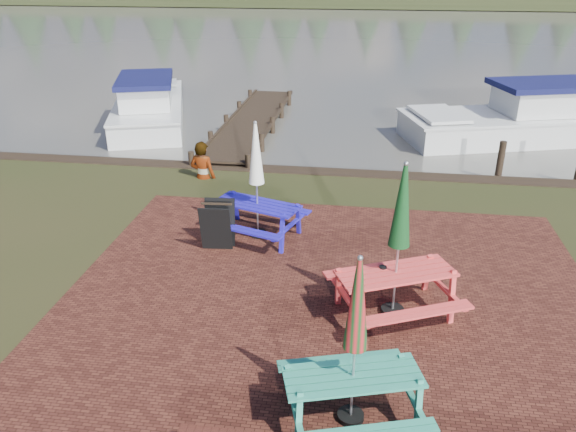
# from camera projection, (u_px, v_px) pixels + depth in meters

# --- Properties ---
(ground) EXTENTS (120.00, 120.00, 0.00)m
(ground) POSITION_uv_depth(u_px,v_px,m) (326.00, 328.00, 8.72)
(ground) COLOR black
(ground) RESTS_ON ground
(paving) EXTENTS (9.00, 7.50, 0.02)m
(paving) POSITION_uv_depth(u_px,v_px,m) (330.00, 293.00, 9.62)
(paving) COLOR #341510
(paving) RESTS_ON ground
(water) EXTENTS (120.00, 60.00, 0.02)m
(water) POSITION_uv_depth(u_px,v_px,m) (366.00, 35.00, 41.97)
(water) COLOR #4D4A42
(water) RESTS_ON ground
(picnic_table_teal) EXTENTS (2.01, 1.89, 2.30)m
(picnic_table_teal) POSITION_uv_depth(u_px,v_px,m) (353.00, 368.00, 6.67)
(picnic_table_teal) COLOR #2A8971
(picnic_table_teal) RESTS_ON ground
(picnic_table_red) EXTENTS (2.36, 2.26, 2.57)m
(picnic_table_red) POSITION_uv_depth(u_px,v_px,m) (397.00, 265.00, 8.71)
(picnic_table_red) COLOR #DF3B39
(picnic_table_red) RESTS_ON ground
(picnic_table_blue) EXTENTS (2.13, 2.01, 2.41)m
(picnic_table_blue) POSITION_uv_depth(u_px,v_px,m) (257.00, 198.00, 11.28)
(picnic_table_blue) COLOR #1F16A9
(picnic_table_blue) RESTS_ON ground
(chalkboard) EXTENTS (0.61, 0.61, 0.97)m
(chalkboard) POSITION_uv_depth(u_px,v_px,m) (218.00, 225.00, 10.93)
(chalkboard) COLOR black
(chalkboard) RESTS_ON ground
(jetty) EXTENTS (1.76, 9.08, 1.00)m
(jetty) POSITION_uv_depth(u_px,v_px,m) (251.00, 122.00, 19.26)
(jetty) COLOR black
(jetty) RESTS_ON ground
(boat_jetty) EXTENTS (4.23, 7.06, 1.94)m
(boat_jetty) POSITION_uv_depth(u_px,v_px,m) (149.00, 108.00, 20.00)
(boat_jetty) COLOR silver
(boat_jetty) RESTS_ON ground
(boat_near) EXTENTS (7.94, 4.66, 2.03)m
(boat_near) POSITION_uv_depth(u_px,v_px,m) (524.00, 121.00, 18.23)
(boat_near) COLOR silver
(boat_near) RESTS_ON ground
(person) EXTENTS (0.79, 0.60, 1.93)m
(person) POSITION_uv_depth(u_px,v_px,m) (201.00, 142.00, 14.30)
(person) COLOR gray
(person) RESTS_ON ground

